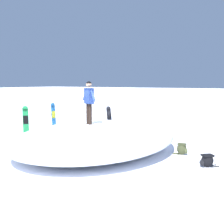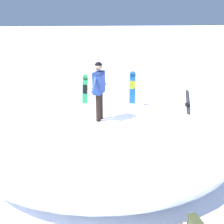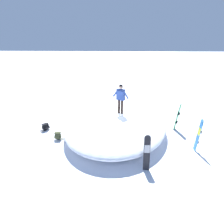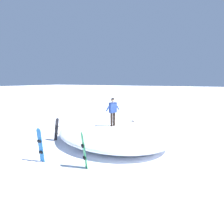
{
  "view_description": "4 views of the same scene",
  "coord_description": "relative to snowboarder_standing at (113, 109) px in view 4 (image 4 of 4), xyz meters",
  "views": [
    {
      "loc": [
        -9.17,
        -6.2,
        2.83
      ],
      "look_at": [
        0.25,
        -0.32,
        1.6
      ],
      "focal_mm": 43.23,
      "sensor_mm": 36.0,
      "label": 1
    },
    {
      "loc": [
        -1.04,
        -6.11,
        4.01
      ],
      "look_at": [
        -0.1,
        -0.01,
        1.5
      ],
      "focal_mm": 37.48,
      "sensor_mm": 36.0,
      "label": 2
    },
    {
      "loc": [
        9.28,
        0.63,
        5.02
      ],
      "look_at": [
        -0.83,
        -0.18,
        1.02
      ],
      "focal_mm": 27.85,
      "sensor_mm": 36.0,
      "label": 3
    },
    {
      "loc": [
        -5.08,
        9.77,
        3.9
      ],
      "look_at": [
        -0.16,
        -0.06,
        1.91
      ],
      "focal_mm": 27.92,
      "sensor_mm": 36.0,
      "label": 4
    }
  ],
  "objects": [
    {
      "name": "snowboard_secondary_upright",
      "position": [
        -0.29,
        3.48,
        -1.29
      ],
      "size": [
        0.34,
        0.32,
        1.73
      ],
      "color": "#1E8C47",
      "rests_on": "ground"
    },
    {
      "name": "ground",
      "position": [
        0.43,
        -0.36,
        -2.18
      ],
      "size": [
        240.0,
        240.0,
        0.0
      ],
      "primitive_type": "plane",
      "color": "white"
    },
    {
      "name": "snowboarder_standing",
      "position": [
        0.0,
        0.0,
        0.0
      ],
      "size": [
        0.55,
        0.97,
        1.75
      ],
      "color": "black",
      "rests_on": "snow_mound"
    },
    {
      "name": "backpack_near",
      "position": [
        0.4,
        -4.6,
        -1.96
      ],
      "size": [
        0.61,
        0.62,
        0.43
      ],
      "color": "black",
      "rests_on": "ground"
    },
    {
      "name": "snow_mound",
      "position": [
        0.13,
        -0.24,
        -1.62
      ],
      "size": [
        8.19,
        6.76,
        1.12
      ],
      "primitive_type": "ellipsoid",
      "rotation": [
        0.0,
        0.0,
        3.02
      ],
      "color": "white",
      "rests_on": "ground"
    },
    {
      "name": "snowboard_tertiary_upright",
      "position": [
        1.95,
        3.89,
        -1.29
      ],
      "size": [
        0.29,
        0.17,
        1.72
      ],
      "color": "#2672BF",
      "rests_on": "ground"
    },
    {
      "name": "backpack_far",
      "position": [
        1.47,
        -3.42,
        -1.94
      ],
      "size": [
        0.27,
        0.58,
        0.46
      ],
      "color": "#383D23",
      "rests_on": "ground"
    },
    {
      "name": "snowboard_primary_upright",
      "position": [
        3.48,
        1.24,
        -1.38
      ],
      "size": [
        0.3,
        0.28,
        1.55
      ],
      "color": "black",
      "rests_on": "ground"
    }
  ]
}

